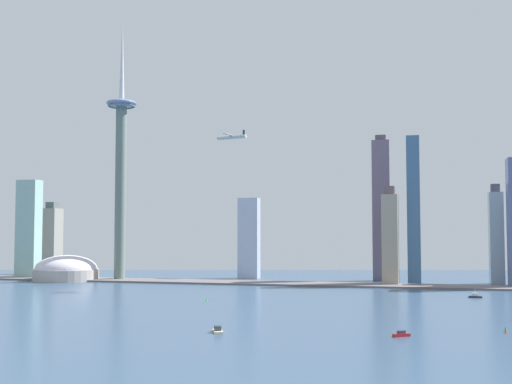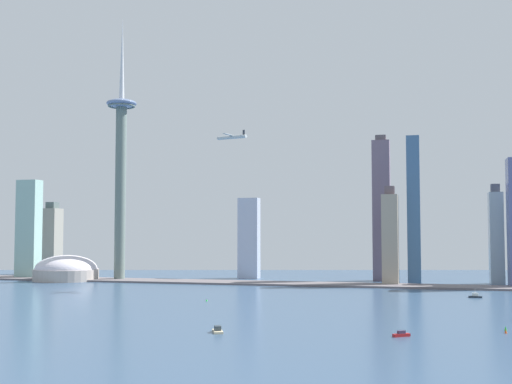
{
  "view_description": "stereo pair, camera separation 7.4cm",
  "coord_description": "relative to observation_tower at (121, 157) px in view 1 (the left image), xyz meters",
  "views": [
    {
      "loc": [
        150.75,
        -172.73,
        58.5
      ],
      "look_at": [
        -38.11,
        546.9,
        104.51
      ],
      "focal_mm": 45.5,
      "sensor_mm": 36.0,
      "label": 1
    },
    {
      "loc": [
        150.82,
        -172.71,
        58.5
      ],
      "look_at": [
        -38.11,
        546.9,
        104.51
      ],
      "focal_mm": 45.5,
      "sensor_mm": 36.0,
      "label": 2
    }
  ],
  "objects": [
    {
      "name": "channel_buoy_0",
      "position": [
        179.89,
        -196.88,
        -149.91
      ],
      "size": [
        1.9,
        1.9,
        1.62
      ],
      "primitive_type": "cone",
      "color": "green",
      "rests_on": "ground"
    },
    {
      "name": "skyscraper_6",
      "position": [
        309.36,
        72.64,
        -64.83
      ],
      "size": [
        21.03,
        18.22,
        175.97
      ],
      "color": "slate",
      "rests_on": "ground"
    },
    {
      "name": "boat_3",
      "position": [
        346.86,
        -346.7,
        -149.48
      ],
      "size": [
        9.9,
        8.48,
        3.39
      ],
      "rotation": [
        0.0,
        0.0,
        3.79
      ],
      "color": "red",
      "rests_on": "ground"
    },
    {
      "name": "skyscraper_7",
      "position": [
        143.22,
        72.72,
        -99.88
      ],
      "size": [
        25.78,
        16.54,
        101.68
      ],
      "color": "#B0BBD5",
      "rests_on": "ground"
    },
    {
      "name": "channel_buoy_2",
      "position": [
        404.86,
        -319.3,
        -149.42
      ],
      "size": [
        1.51,
        1.51,
        2.61
      ],
      "primitive_type": "cone",
      "color": "#E54C19",
      "rests_on": "ground"
    },
    {
      "name": "waterfront_pier",
      "position": [
        210.39,
        -9.06,
        -149.69
      ],
      "size": [
        894.55,
        47.93,
        2.06
      ],
      "primitive_type": "cube",
      "color": "slate",
      "rests_on": "ground"
    },
    {
      "name": "skyscraper_0",
      "position": [
        437.61,
        55.43,
        -97.22
      ],
      "size": [
        15.1,
        22.53,
        112.76
      ],
      "color": "#9CAEB7",
      "rests_on": "ground"
    },
    {
      "name": "channel_buoy_1",
      "position": [
        405.97,
        -308.22,
        -149.41
      ],
      "size": [
        1.57,
        1.57,
        2.63
      ],
      "primitive_type": "cone",
      "color": "green",
      "rests_on": "ground"
    },
    {
      "name": "stadium_dome",
      "position": [
        -60.89,
        -19.09,
        -139.21
      ],
      "size": [
        77.61,
        77.61,
        34.17
      ],
      "color": "#B2A79F",
      "rests_on": "ground"
    },
    {
      "name": "skyscraper_2",
      "position": [
        -128.71,
        3.02,
        -88.36
      ],
      "size": [
        27.89,
        17.81,
        124.73
      ],
      "color": "#92BAB0",
      "rests_on": "ground"
    },
    {
      "name": "skyscraper_3",
      "position": [
        347.75,
        34.86,
        -66.63
      ],
      "size": [
        14.59,
        14.78,
        168.18
      ],
      "color": "#3D628C",
      "rests_on": "ground"
    },
    {
      "name": "skyscraper_1",
      "position": [
        322.47,
        11.42,
        -98.99
      ],
      "size": [
        17.44,
        27.92,
        109.29
      ],
      "color": "#A09481",
      "rests_on": "ground"
    },
    {
      "name": "airplane",
      "position": [
        162.07,
        -67.72,
        8.62
      ],
      "size": [
        34.91,
        34.11,
        8.82
      ],
      "rotation": [
        0.0,
        0.0,
        2.92
      ],
      "color": "#B8C1C2"
    },
    {
      "name": "boat_4",
      "position": [
        402.63,
        -109.19,
        -149.24
      ],
      "size": [
        11.92,
        4.97,
        8.14
      ],
      "rotation": [
        0.0,
        0.0,
        3.07
      ],
      "color": "#202A35",
      "rests_on": "ground"
    },
    {
      "name": "skyscraper_8",
      "position": [
        -145.5,
        82.7,
        -103.33
      ],
      "size": [
        21.8,
        23.35,
        100.28
      ],
      "color": "gray",
      "rests_on": "ground"
    },
    {
      "name": "boat_6",
      "position": [
        242.61,
        -358.73,
        -149.32
      ],
      "size": [
        10.26,
        14.24,
        3.92
      ],
      "rotation": [
        0.0,
        0.0,
        5.14
      ],
      "color": "beige",
      "rests_on": "ground"
    },
    {
      "name": "observation_tower",
      "position": [
        0.0,
        0.0,
        0.0
      ],
      "size": [
        36.87,
        36.87,
        325.02
      ],
      "color": "slate",
      "rests_on": "ground"
    }
  ]
}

